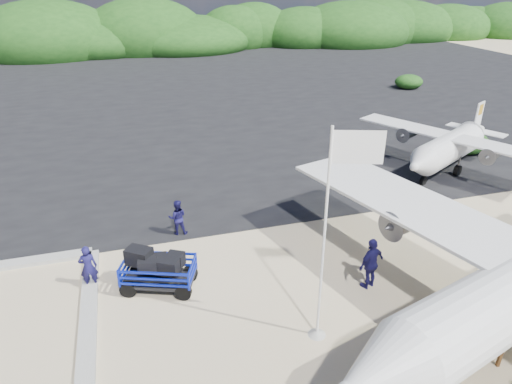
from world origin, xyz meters
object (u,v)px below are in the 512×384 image
(flagpole, at_px, (317,335))
(signboard, at_px, (472,367))
(aircraft_large, at_px, (328,99))
(crew_c, at_px, (371,263))
(baggage_cart, at_px, (161,288))
(aircraft_small, at_px, (38,100))
(crew_b, at_px, (177,217))
(crew_a, at_px, (88,267))

(flagpole, distance_m, signboard, 4.17)
(aircraft_large, bearing_deg, signboard, 56.96)
(flagpole, xyz_separation_m, crew_c, (2.54, 1.60, 0.91))
(baggage_cart, distance_m, flagpole, 5.37)
(signboard, height_order, aircraft_small, aircraft_small)
(flagpole, bearing_deg, baggage_cart, 139.89)
(crew_c, bearing_deg, crew_b, -62.97)
(crew_a, xyz_separation_m, aircraft_small, (-4.92, 27.06, -0.78))
(signboard, distance_m, crew_c, 4.09)
(crew_b, relative_size, aircraft_large, 0.09)
(baggage_cart, height_order, crew_c, crew_c)
(aircraft_large, relative_size, aircraft_small, 2.07)
(baggage_cart, relative_size, crew_c, 1.37)
(crew_a, relative_size, crew_c, 0.86)
(crew_c, bearing_deg, aircraft_small, -85.30)
(flagpole, xyz_separation_m, aircraft_small, (-11.21, 31.25, 0.00))
(aircraft_large, bearing_deg, baggage_cart, 37.40)
(signboard, relative_size, aircraft_large, 0.09)
(crew_a, height_order, crew_c, crew_c)
(baggage_cart, distance_m, aircraft_small, 28.69)
(aircraft_large, distance_m, aircraft_small, 23.83)
(crew_b, bearing_deg, flagpole, 120.80)
(flagpole, relative_size, signboard, 4.12)
(baggage_cart, distance_m, signboard, 9.52)
(crew_b, bearing_deg, baggage_cart, 78.91)
(signboard, height_order, crew_b, crew_b)
(baggage_cart, relative_size, crew_a, 1.60)
(baggage_cart, xyz_separation_m, crew_a, (-2.18, 0.74, 0.78))
(signboard, relative_size, aircraft_small, 0.18)
(baggage_cart, xyz_separation_m, aircraft_small, (-7.11, 27.79, 0.00))
(crew_b, xyz_separation_m, aircraft_large, (14.81, 18.15, -0.74))
(crew_b, bearing_deg, aircraft_large, -122.65)
(flagpole, relative_size, aircraft_small, 0.76)
(flagpole, distance_m, aircraft_large, 27.56)
(baggage_cart, xyz_separation_m, crew_c, (6.65, -1.86, 0.91))
(crew_c, bearing_deg, signboard, 83.62)
(crew_b, bearing_deg, signboard, 132.46)
(aircraft_large, bearing_deg, crew_b, 34.66)
(flagpole, distance_m, aircraft_small, 33.20)
(aircraft_large, bearing_deg, crew_c, 52.31)
(baggage_cart, distance_m, aircraft_large, 26.70)
(baggage_cart, distance_m, crew_a, 2.43)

